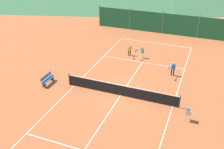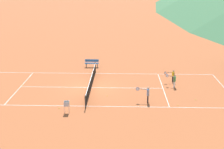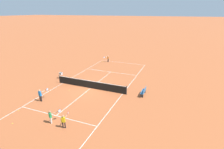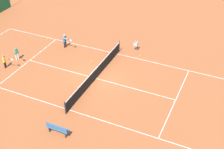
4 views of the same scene
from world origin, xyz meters
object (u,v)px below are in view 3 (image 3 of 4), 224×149
tennis_ball_by_net_right (112,72)px  tennis_ball_service_box (68,77)px  tennis_ball_far_corner (69,90)px  courtside_bench (144,91)px  player_near_service (51,116)px  player_far_baseline (108,58)px  tennis_net (90,84)px  player_near_baseline (64,120)px  tennis_ball_alley_right (18,111)px  tennis_ball_mid_court (12,123)px  tennis_ball_near_corner (103,61)px  player_far_service (40,94)px  ball_hopper (61,74)px

tennis_ball_by_net_right → tennis_ball_service_box: bearing=41.4°
tennis_ball_far_corner → courtside_bench: courtside_bench is taller
player_near_service → player_far_baseline: size_ratio=0.98×
tennis_net → tennis_ball_far_corner: size_ratio=139.09×
tennis_ball_far_corner → tennis_ball_by_net_right: size_ratio=1.00×
player_near_baseline → tennis_ball_alley_right: player_near_baseline is taller
tennis_net → tennis_ball_far_corner: tennis_net is taller
player_near_service → player_far_baseline: (2.96, -18.72, 0.01)m
tennis_ball_far_corner → tennis_ball_mid_court: 7.23m
tennis_ball_near_corner → player_far_service: bearing=91.4°
player_far_service → tennis_ball_near_corner: bearing=-88.6°
tennis_net → player_far_baseline: bearing=-77.0°
player_near_baseline → tennis_ball_mid_court: 4.53m
player_far_baseline → courtside_bench: (-8.95, 10.79, -0.25)m
tennis_net → tennis_ball_alley_right: size_ratio=139.09×
player_far_service → tennis_ball_service_box: (1.41, -6.76, -0.73)m
tennis_net → player_far_baseline: player_far_baseline is taller
player_near_baseline → player_far_baseline: bearing=-77.1°
tennis_net → player_near_service: size_ratio=7.79×
tennis_ball_far_corner → tennis_ball_mid_court: (0.57, 7.21, 0.00)m
tennis_ball_service_box → courtside_bench: courtside_bench is taller
player_far_baseline → tennis_ball_mid_court: (-0.01, 20.05, -0.67)m
player_far_baseline → tennis_ball_service_box: (2.01, 9.33, -0.67)m
player_far_service → tennis_ball_mid_court: bearing=98.6°
tennis_ball_service_box → tennis_ball_alley_right: bearing=95.2°
player_far_service → tennis_ball_by_net_right: 11.66m
player_far_service → tennis_net: bearing=-124.0°
tennis_ball_mid_court → tennis_ball_near_corner: size_ratio=1.00×
tennis_ball_alley_right → tennis_ball_service_box: bearing=-84.8°
player_near_baseline → tennis_ball_near_corner: player_near_baseline is taller
player_near_service → tennis_ball_alley_right: size_ratio=17.85×
tennis_ball_service_box → tennis_ball_by_net_right: bearing=-138.6°
tennis_net → ball_hopper: bearing=-13.7°
tennis_ball_alley_right → tennis_ball_service_box: size_ratio=1.00×
player_far_service → tennis_ball_alley_right: bearing=75.7°
player_far_service → tennis_ball_far_corner: 3.52m
tennis_ball_mid_court → tennis_ball_service_box: 10.91m
player_near_baseline → ball_hopper: bearing=-51.4°
tennis_net → ball_hopper: 5.45m
player_near_service → courtside_bench: size_ratio=0.79×
tennis_ball_mid_court → ball_hopper: bearing=-74.9°
tennis_ball_service_box → tennis_ball_mid_court: bearing=100.7°
ball_hopper → tennis_ball_alley_right: bearing=100.2°
player_far_service → tennis_ball_alley_right: size_ratio=19.82×
tennis_ball_far_corner → tennis_ball_by_net_right: 8.20m
player_near_baseline → courtside_bench: player_near_baseline is taller
tennis_ball_alley_right → tennis_ball_by_net_right: 14.04m
player_far_baseline → ball_hopper: size_ratio=1.34×
tennis_ball_near_corner → ball_hopper: ball_hopper is taller
tennis_ball_far_corner → player_near_baseline: bearing=122.1°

